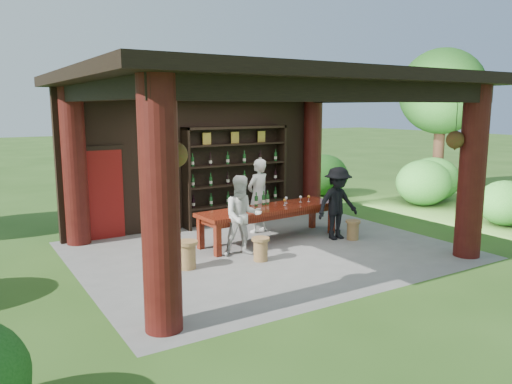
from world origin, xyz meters
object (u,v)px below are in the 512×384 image
stool_far_left (187,254)px  host (258,196)px  stool_near_left (261,249)px  stool_near_right (353,229)px  guest_man (338,203)px  napkin_basket (238,209)px  guest_woman (242,216)px  wine_shelf (236,175)px  tasting_table (270,212)px

stool_far_left → host: host is taller
stool_near_left → stool_near_right: bearing=5.3°
guest_man → napkin_basket: 2.27m
stool_near_right → host: bearing=130.6°
stool_near_left → host: host is taller
guest_man → guest_woman: bearing=-179.0°
stool_near_left → guest_man: size_ratio=0.28×
wine_shelf → host: size_ratio=1.60×
tasting_table → wine_shelf: bearing=83.5°
napkin_basket → stool_near_right: bearing=-17.6°
stool_near_left → stool_far_left: (-1.38, 0.30, 0.03)m
host → guest_man: host is taller
wine_shelf → stool_far_left: size_ratio=5.38×
host → guest_man: bearing=113.5°
guest_woman → napkin_basket: (0.21, 0.53, 0.02)m
stool_near_left → wine_shelf: bearing=68.8°
stool_far_left → guest_man: (3.68, 0.17, 0.53)m
guest_woman → host: bearing=65.6°
stool_near_right → guest_man: bearing=138.2°
wine_shelf → napkin_basket: size_ratio=10.62×
stool_near_left → stool_far_left: size_ratio=0.88×
guest_man → tasting_table: bearing=155.4°
wine_shelf → guest_man: size_ratio=1.72×
wine_shelf → tasting_table: 1.97m
wine_shelf → tasting_table: size_ratio=0.81×
stool_near_left → host: size_ratio=0.26×
stool_far_left → stool_near_left: bearing=-12.3°
tasting_table → host: host is taller
stool_near_left → guest_woman: bearing=102.9°
stool_near_right → guest_woman: size_ratio=0.27×
tasting_table → stool_near_left: 1.53m
stool_far_left → guest_woman: (1.27, 0.19, 0.52)m
tasting_table → napkin_basket: napkin_basket is taller
stool_near_right → stool_far_left: 3.94m
napkin_basket → host: bearing=40.6°
tasting_table → guest_man: (1.34, -0.66, 0.17)m
stool_near_left → napkin_basket: napkin_basket is taller
stool_near_right → guest_woman: guest_woman is taller
tasting_table → napkin_basket: (-0.86, -0.11, 0.19)m
wine_shelf → stool_far_left: 3.82m
tasting_table → stool_near_right: bearing=-29.1°
stool_near_left → guest_man: (2.30, 0.47, 0.56)m
wine_shelf → stool_near_right: bearing=-63.2°
stool_near_left → stool_far_left: stool_far_left is taller
tasting_table → stool_far_left: bearing=-160.4°
wine_shelf → host: bearing=-91.9°
stool_near_left → stool_near_right: (2.56, 0.24, -0.01)m
wine_shelf → stool_near_right: (1.39, -2.76, -0.99)m
host → guest_woman: bearing=33.1°
tasting_table → guest_man: guest_man is taller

